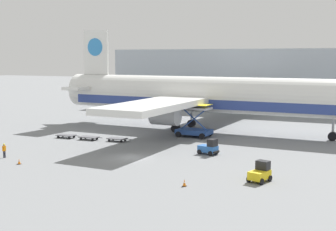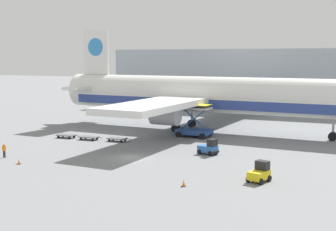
{
  "view_description": "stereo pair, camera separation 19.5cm",
  "coord_description": "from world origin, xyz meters",
  "px_view_note": "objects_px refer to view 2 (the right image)",
  "views": [
    {
      "loc": [
        26.33,
        -49.4,
        12.13
      ],
      "look_at": [
        0.64,
        10.39,
        4.0
      ],
      "focal_mm": 50.0,
      "sensor_mm": 36.0,
      "label": 1
    },
    {
      "loc": [
        26.51,
        -49.32,
        12.13
      ],
      "look_at": [
        0.64,
        10.39,
        4.0
      ],
      "focal_mm": 50.0,
      "sensor_mm": 36.0,
      "label": 2
    }
  ],
  "objects_px": {
    "scissor_lift_loader": "(194,124)",
    "baggage_tug_foreground": "(260,173)",
    "traffic_cone_near": "(19,161)",
    "airplane_main": "(203,96)",
    "baggage_dolly_second": "(89,137)",
    "baggage_dolly_third": "(117,139)",
    "traffic_cone_far": "(184,183)",
    "baggage_dolly_lead": "(66,135)",
    "baggage_tug_mid": "(209,148)",
    "ground_crew_near": "(4,149)"
  },
  "relations": [
    {
      "from": "scissor_lift_loader",
      "to": "traffic_cone_near",
      "type": "height_order",
      "value": "scissor_lift_loader"
    },
    {
      "from": "baggage_tug_foreground",
      "to": "ground_crew_near",
      "type": "relative_size",
      "value": 1.57
    },
    {
      "from": "airplane_main",
      "to": "baggage_tug_foreground",
      "type": "height_order",
      "value": "airplane_main"
    },
    {
      "from": "baggage_dolly_third",
      "to": "traffic_cone_far",
      "type": "distance_m",
      "value": 25.42
    },
    {
      "from": "baggage_dolly_lead",
      "to": "ground_crew_near",
      "type": "distance_m",
      "value": 14.81
    },
    {
      "from": "traffic_cone_near",
      "to": "baggage_dolly_second",
      "type": "bearing_deg",
      "value": 94.74
    },
    {
      "from": "baggage_dolly_third",
      "to": "baggage_dolly_second",
      "type": "bearing_deg",
      "value": -175.03
    },
    {
      "from": "baggage_dolly_third",
      "to": "traffic_cone_near",
      "type": "bearing_deg",
      "value": -101.95
    },
    {
      "from": "traffic_cone_near",
      "to": "airplane_main",
      "type": "bearing_deg",
      "value": 70.2
    },
    {
      "from": "scissor_lift_loader",
      "to": "baggage_tug_foreground",
      "type": "height_order",
      "value": "scissor_lift_loader"
    },
    {
      "from": "baggage_tug_foreground",
      "to": "airplane_main",
      "type": "bearing_deg",
      "value": 47.11
    },
    {
      "from": "baggage_tug_mid",
      "to": "baggage_tug_foreground",
      "type": "bearing_deg",
      "value": -36.32
    },
    {
      "from": "scissor_lift_loader",
      "to": "traffic_cone_far",
      "type": "relative_size",
      "value": 7.76
    },
    {
      "from": "scissor_lift_loader",
      "to": "baggage_dolly_second",
      "type": "bearing_deg",
      "value": -143.9
    },
    {
      "from": "baggage_dolly_lead",
      "to": "traffic_cone_near",
      "type": "relative_size",
      "value": 5.83
    },
    {
      "from": "baggage_dolly_second",
      "to": "airplane_main",
      "type": "bearing_deg",
      "value": 47.33
    },
    {
      "from": "baggage_dolly_second",
      "to": "baggage_dolly_third",
      "type": "xyz_separation_m",
      "value": [
        4.47,
        0.53,
        0.0
      ]
    },
    {
      "from": "ground_crew_near",
      "to": "scissor_lift_loader",
      "type": "bearing_deg",
      "value": -29.46
    },
    {
      "from": "scissor_lift_loader",
      "to": "traffic_cone_far",
      "type": "bearing_deg",
      "value": -68.59
    },
    {
      "from": "baggage_dolly_second",
      "to": "baggage_tug_foreground",
      "type": "bearing_deg",
      "value": -26.86
    },
    {
      "from": "baggage_dolly_third",
      "to": "traffic_cone_near",
      "type": "relative_size",
      "value": 5.83
    },
    {
      "from": "airplane_main",
      "to": "scissor_lift_loader",
      "type": "height_order",
      "value": "airplane_main"
    },
    {
      "from": "baggage_dolly_second",
      "to": "traffic_cone_near",
      "type": "distance_m",
      "value": 16.74
    },
    {
      "from": "airplane_main",
      "to": "baggage_tug_foreground",
      "type": "distance_m",
      "value": 32.31
    },
    {
      "from": "baggage_dolly_lead",
      "to": "traffic_cone_far",
      "type": "distance_m",
      "value": 31.69
    },
    {
      "from": "ground_crew_near",
      "to": "traffic_cone_far",
      "type": "distance_m",
      "value": 24.89
    },
    {
      "from": "airplane_main",
      "to": "scissor_lift_loader",
      "type": "distance_m",
      "value": 7.15
    },
    {
      "from": "baggage_tug_foreground",
      "to": "ground_crew_near",
      "type": "bearing_deg",
      "value": 110.39
    },
    {
      "from": "traffic_cone_far",
      "to": "scissor_lift_loader",
      "type": "bearing_deg",
      "value": 108.19
    },
    {
      "from": "traffic_cone_near",
      "to": "baggage_dolly_lead",
      "type": "bearing_deg",
      "value": 108.12
    },
    {
      "from": "baggage_tug_mid",
      "to": "baggage_dolly_second",
      "type": "xyz_separation_m",
      "value": [
        -19.61,
        2.95,
        -0.49
      ]
    },
    {
      "from": "baggage_tug_foreground",
      "to": "baggage_dolly_second",
      "type": "xyz_separation_m",
      "value": [
        -28.28,
        13.25,
        -0.49
      ]
    },
    {
      "from": "scissor_lift_loader",
      "to": "baggage_dolly_third",
      "type": "relative_size",
      "value": 1.44
    },
    {
      "from": "airplane_main",
      "to": "traffic_cone_far",
      "type": "xyz_separation_m",
      "value": [
        9.43,
        -32.41,
        -5.5
      ]
    },
    {
      "from": "airplane_main",
      "to": "baggage_dolly_third",
      "type": "distance_m",
      "value": 17.14
    },
    {
      "from": "scissor_lift_loader",
      "to": "ground_crew_near",
      "type": "xyz_separation_m",
      "value": [
        -15.98,
        -23.31,
        -0.91
      ]
    },
    {
      "from": "airplane_main",
      "to": "baggage_dolly_lead",
      "type": "xyz_separation_m",
      "value": [
        -16.73,
        -14.53,
        -5.45
      ]
    },
    {
      "from": "traffic_cone_near",
      "to": "traffic_cone_far",
      "type": "xyz_separation_m",
      "value": [
        20.68,
        -1.15,
        0.03
      ]
    },
    {
      "from": "baggage_tug_mid",
      "to": "traffic_cone_near",
      "type": "height_order",
      "value": "baggage_tug_mid"
    },
    {
      "from": "airplane_main",
      "to": "traffic_cone_far",
      "type": "bearing_deg",
      "value": -70.57
    },
    {
      "from": "baggage_tug_foreground",
      "to": "ground_crew_near",
      "type": "xyz_separation_m",
      "value": [
        -30.89,
        -1.42,
        0.15
      ]
    },
    {
      "from": "scissor_lift_loader",
      "to": "traffic_cone_near",
      "type": "bearing_deg",
      "value": -112.11
    },
    {
      "from": "baggage_dolly_lead",
      "to": "baggage_dolly_third",
      "type": "xyz_separation_m",
      "value": [
        8.57,
        0.48,
        0.0
      ]
    },
    {
      "from": "baggage_tug_mid",
      "to": "traffic_cone_far",
      "type": "bearing_deg",
      "value": -67.04
    },
    {
      "from": "traffic_cone_near",
      "to": "scissor_lift_loader",
      "type": "bearing_deg",
      "value": 64.67
    },
    {
      "from": "ground_crew_near",
      "to": "traffic_cone_far",
      "type": "relative_size",
      "value": 2.53
    },
    {
      "from": "airplane_main",
      "to": "baggage_tug_foreground",
      "type": "bearing_deg",
      "value": -57.44
    },
    {
      "from": "baggage_tug_mid",
      "to": "baggage_dolly_third",
      "type": "bearing_deg",
      "value": -179.35
    },
    {
      "from": "baggage_dolly_lead",
      "to": "traffic_cone_near",
      "type": "distance_m",
      "value": 17.6
    },
    {
      "from": "scissor_lift_loader",
      "to": "traffic_cone_far",
      "type": "distance_m",
      "value": 27.91
    }
  ]
}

